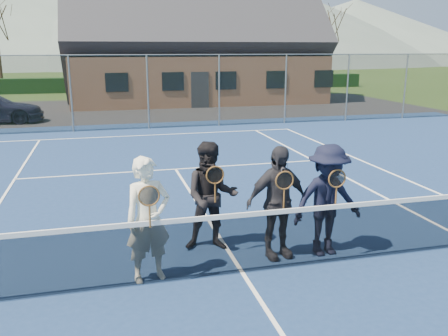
# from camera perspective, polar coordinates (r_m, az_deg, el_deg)

# --- Properties ---
(ground) EXTENTS (220.00, 220.00, 0.00)m
(ground) POSITION_cam_1_polar(r_m,az_deg,el_deg) (26.40, -10.42, 6.89)
(ground) COLOR #2A4117
(ground) RESTS_ON ground
(court_surface) EXTENTS (30.00, 30.00, 0.02)m
(court_surface) POSITION_cam_1_polar(r_m,az_deg,el_deg) (7.18, 2.23, -12.59)
(court_surface) COLOR navy
(court_surface) RESTS_ON ground
(tarmac_carpark) EXTENTS (40.00, 12.00, 0.01)m
(tarmac_carpark) POSITION_cam_1_polar(r_m,az_deg,el_deg) (26.42, -19.15, 6.36)
(tarmac_carpark) COLOR black
(tarmac_carpark) RESTS_ON ground
(hedge_row) EXTENTS (40.00, 1.20, 1.10)m
(hedge_row) POSITION_cam_1_polar(r_m,az_deg,el_deg) (38.27, -11.85, 9.85)
(hedge_row) COLOR black
(hedge_row) RESTS_ON ground
(hill_centre) EXTENTS (120.00, 120.00, 22.00)m
(hill_centre) POSITION_cam_1_polar(r_m,az_deg,el_deg) (103.76, -2.43, 18.45)
(hill_centre) COLOR #53645B
(hill_centre) RESTS_ON ground
(hill_east) EXTENTS (90.00, 90.00, 14.00)m
(hill_east) POSITION_cam_1_polar(r_m,az_deg,el_deg) (116.08, 15.41, 15.54)
(hill_east) COLOR slate
(hill_east) RESTS_ON ground
(court_markings) EXTENTS (11.03, 23.83, 0.01)m
(court_markings) POSITION_cam_1_polar(r_m,az_deg,el_deg) (7.17, 2.24, -12.48)
(court_markings) COLOR white
(court_markings) RESTS_ON court_surface
(tennis_net) EXTENTS (11.68, 0.08, 1.10)m
(tennis_net) POSITION_cam_1_polar(r_m,az_deg,el_deg) (6.95, 2.28, -8.69)
(tennis_net) COLOR slate
(tennis_net) RESTS_ON ground
(perimeter_fence) EXTENTS (30.07, 0.07, 3.02)m
(perimeter_fence) POSITION_cam_1_polar(r_m,az_deg,el_deg) (19.79, -9.15, 9.02)
(perimeter_fence) COLOR slate
(perimeter_fence) RESTS_ON ground
(clubhouse) EXTENTS (15.60, 8.20, 7.70)m
(clubhouse) POSITION_cam_1_polar(r_m,az_deg,el_deg) (30.70, -3.62, 15.55)
(clubhouse) COLOR #9E6B4C
(clubhouse) RESTS_ON ground
(tree_c) EXTENTS (3.20, 3.20, 7.77)m
(tree_c) POSITION_cam_1_polar(r_m,az_deg,el_deg) (39.40, -9.29, 17.71)
(tree_c) COLOR #362313
(tree_c) RESTS_ON ground
(tree_d) EXTENTS (3.20, 3.20, 7.77)m
(tree_d) POSITION_cam_1_polar(r_m,az_deg,el_deg) (41.59, 5.24, 17.64)
(tree_d) COLOR #3D2616
(tree_d) RESTS_ON ground
(tree_e) EXTENTS (3.20, 3.20, 7.77)m
(tree_e) POSITION_cam_1_polar(r_m,az_deg,el_deg) (43.96, 12.98, 17.16)
(tree_e) COLOR #342112
(tree_e) RESTS_ON ground
(player_a) EXTENTS (0.74, 0.58, 1.80)m
(player_a) POSITION_cam_1_polar(r_m,az_deg,el_deg) (6.73, -9.10, -6.15)
(player_a) COLOR white
(player_a) RESTS_ON court_surface
(player_b) EXTENTS (1.00, 0.85, 1.80)m
(player_b) POSITION_cam_1_polar(r_m,az_deg,el_deg) (7.66, -1.53, -3.45)
(player_b) COLOR black
(player_b) RESTS_ON court_surface
(player_c) EXTENTS (1.11, 0.59, 1.80)m
(player_c) POSITION_cam_1_polar(r_m,az_deg,el_deg) (7.42, 6.43, -4.14)
(player_c) COLOR #27262C
(player_c) RESTS_ON court_surface
(player_d) EXTENTS (1.20, 0.73, 1.80)m
(player_d) POSITION_cam_1_polar(r_m,az_deg,el_deg) (7.64, 12.33, -3.83)
(player_d) COLOR black
(player_d) RESTS_ON court_surface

